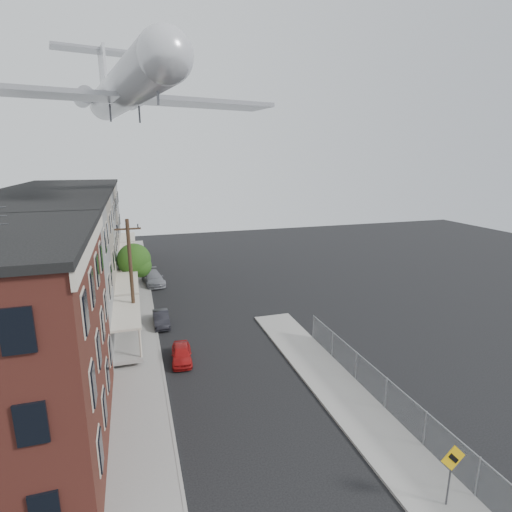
{
  "coord_description": "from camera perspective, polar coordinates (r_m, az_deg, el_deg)",
  "views": [
    {
      "loc": [
        -5.16,
        -10.92,
        13.11
      ],
      "look_at": [
        0.77,
        8.22,
        8.19
      ],
      "focal_mm": 28.0,
      "sensor_mm": 36.0,
      "label": 1
    }
  ],
  "objects": [
    {
      "name": "car_far",
      "position": [
        43.98,
        -14.49,
        -3.05
      ],
      "size": [
        2.56,
        4.97,
        1.38
      ],
      "primitive_type": "imported",
      "rotation": [
        0.0,
        0.0,
        0.14
      ],
      "color": "gray",
      "rests_on": "ground"
    },
    {
      "name": "row_house_d",
      "position": [
        49.55,
        -24.9,
        3.25
      ],
      "size": [
        11.98,
        7.0,
        10.3
      ],
      "color": "gray",
      "rests_on": "ground"
    },
    {
      "name": "curb_left",
      "position": [
        37.29,
        -14.51,
        -7.12
      ],
      "size": [
        0.15,
        62.0,
        0.14
      ],
      "primitive_type": "cube",
      "color": "gray",
      "rests_on": "ground"
    },
    {
      "name": "car_near",
      "position": [
        27.55,
        -10.59,
        -13.57
      ],
      "size": [
        1.57,
        3.32,
        1.1
      ],
      "primitive_type": "imported",
      "rotation": [
        0.0,
        0.0,
        -0.09
      ],
      "color": "#B31717",
      "rests_on": "ground"
    },
    {
      "name": "street_tree",
      "position": [
        40.03,
        -16.85,
        -0.76
      ],
      "size": [
        3.22,
        3.2,
        5.2
      ],
      "color": "black",
      "rests_on": "ground"
    },
    {
      "name": "row_house_e",
      "position": [
        56.41,
        -24.03,
        4.48
      ],
      "size": [
        11.98,
        7.0,
        10.3
      ],
      "color": "slate",
      "rests_on": "ground"
    },
    {
      "name": "curb_right",
      "position": [
        23.26,
        10.01,
        -20.52
      ],
      "size": [
        0.15,
        26.0,
        0.14
      ],
      "primitive_type": "cube",
      "color": "gray",
      "rests_on": "ground"
    },
    {
      "name": "car_mid",
      "position": [
        33.35,
        -13.4,
        -8.69
      ],
      "size": [
        1.21,
        3.41,
        1.12
      ],
      "primitive_type": "imported",
      "rotation": [
        0.0,
        0.0,
        0.01
      ],
      "color": "black",
      "rests_on": "ground"
    },
    {
      "name": "sidewalk_left",
      "position": [
        37.28,
        -16.75,
        -7.3
      ],
      "size": [
        3.0,
        62.0,
        0.12
      ],
      "primitive_type": "cube",
      "color": "gray",
      "rests_on": "ground"
    },
    {
      "name": "row_house_c",
      "position": [
        42.73,
        -26.05,
        1.63
      ],
      "size": [
        11.98,
        7.0,
        10.3
      ],
      "color": "slate",
      "rests_on": "ground"
    },
    {
      "name": "row_house_a",
      "position": [
        29.36,
        -29.92,
        -3.86
      ],
      "size": [
        11.98,
        7.0,
        10.3
      ],
      "color": "slate",
      "rests_on": "ground"
    },
    {
      "name": "row_house_b",
      "position": [
        35.98,
        -27.62,
        -0.61
      ],
      "size": [
        11.98,
        7.0,
        10.3
      ],
      "color": "gray",
      "rests_on": "ground"
    },
    {
      "name": "utility_pole",
      "position": [
        30.13,
        -17.36,
        -3.1
      ],
      "size": [
        1.8,
        0.26,
        9.0
      ],
      "color": "black",
      "rests_on": "ground"
    },
    {
      "name": "warning_sign",
      "position": [
        18.43,
        26.17,
        -25.33
      ],
      "size": [
        1.1,
        0.11,
        2.8
      ],
      "color": "#515156",
      "rests_on": "ground"
    },
    {
      "name": "sidewalk_right",
      "position": [
        23.88,
        13.31,
        -19.73
      ],
      "size": [
        3.0,
        26.0,
        0.12
      ],
      "primitive_type": "cube",
      "color": "gray",
      "rests_on": "ground"
    },
    {
      "name": "airplane",
      "position": [
        38.45,
        -18.33,
        21.76
      ],
      "size": [
        24.99,
        28.55,
        8.21
      ],
      "color": "silver",
      "rests_on": "ground"
    },
    {
      "name": "chainlink_fence",
      "position": [
        23.41,
        18.07,
        -18.1
      ],
      "size": [
        0.06,
        18.06,
        1.9
      ],
      "color": "gray",
      "rests_on": "ground"
    }
  ]
}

